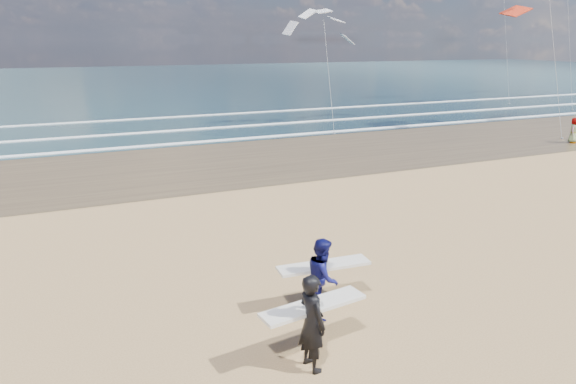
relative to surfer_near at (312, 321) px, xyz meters
name	(u,v)px	position (x,y,z in m)	size (l,w,h in m)	color
wet_sand_strip	(470,136)	(20.20, 18.10, -0.98)	(220.00, 12.00, 0.01)	#4A3927
ocean	(229,79)	(20.20, 72.10, -0.98)	(220.00, 100.00, 0.02)	#172D34
foam_breakers	(384,115)	(20.20, 28.20, -0.94)	(220.00, 11.70, 0.05)	white
surfer_near	(312,321)	(0.00, 0.00, 0.00)	(2.25, 1.15, 1.94)	black
surfer_far	(323,276)	(1.10, 1.71, -0.06)	(2.23, 1.25, 1.84)	#0E1051
beachgoer_0	(574,130)	(24.33, 13.86, -0.21)	(0.75, 0.49, 1.54)	brown
kite_0	(551,13)	(25.57, 17.78, 6.72)	(7.66, 4.94, 12.61)	slate
kite_1	(327,57)	(13.08, 24.82, 3.94)	(5.44, 4.70, 9.05)	slate
kite_2	(568,17)	(38.32, 26.89, 7.03)	(5.36, 4.69, 15.06)	slate
kite_5	(505,23)	(36.72, 32.61, 6.63)	(5.25, 4.68, 14.35)	slate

